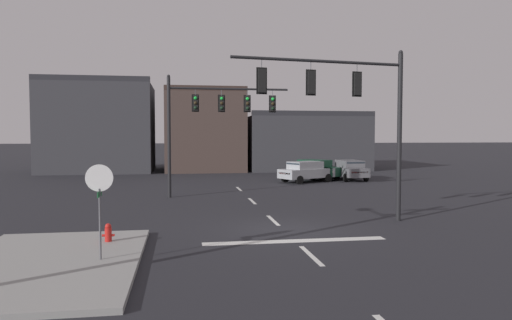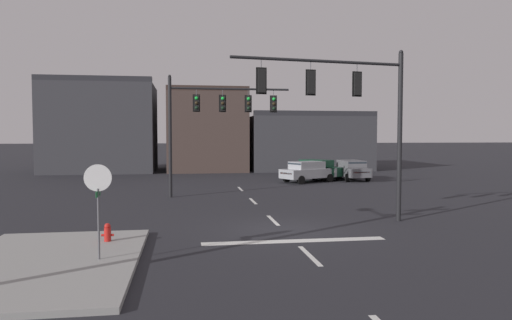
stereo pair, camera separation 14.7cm
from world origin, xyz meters
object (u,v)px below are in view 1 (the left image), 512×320
object	(u,v)px
car_lot_middle	(349,169)
car_lot_farside	(316,169)
stop_sign	(99,189)
car_lot_nearside	(306,171)
signal_mast_far_side	(211,113)
fire_hydrant	(108,236)
signal_mast_near_side	(350,102)

from	to	relation	value
car_lot_middle	car_lot_farside	xyz separation A→B (m)	(-2.53, 1.00, 0.00)
stop_sign	car_lot_middle	world-z (taller)	stop_sign
car_lot_nearside	car_lot_middle	world-z (taller)	same
signal_mast_far_side	stop_sign	size ratio (longest dim) A/B	2.53
car_lot_nearside	stop_sign	bearing A→B (deg)	-118.46
car_lot_middle	car_lot_nearside	bearing A→B (deg)	-162.20
car_lot_farside	fire_hydrant	bearing A→B (deg)	-121.52
signal_mast_near_side	car_lot_nearside	size ratio (longest dim) A/B	1.55
fire_hydrant	car_lot_middle	bearing A→B (deg)	52.62
signal_mast_near_side	fire_hydrant	world-z (taller)	signal_mast_near_side
car_lot_nearside	fire_hydrant	bearing A→B (deg)	-121.47
car_lot_nearside	fire_hydrant	distance (m)	22.92
signal_mast_near_side	fire_hydrant	xyz separation A→B (m)	(-9.19, -2.54, -4.65)
car_lot_nearside	car_lot_farside	distance (m)	2.66
stop_sign	car_lot_nearside	size ratio (longest dim) A/B	0.60
signal_mast_near_side	car_lot_middle	bearing A→B (deg)	69.85
car_lot_nearside	car_lot_middle	size ratio (longest dim) A/B	1.05
signal_mast_far_side	fire_hydrant	world-z (taller)	signal_mast_far_side
fire_hydrant	car_lot_nearside	bearing A→B (deg)	58.53
stop_sign	car_lot_farside	distance (m)	27.53
signal_mast_near_side	car_lot_nearside	xyz separation A→B (m)	(2.77, 17.00, -4.12)
stop_sign	car_lot_nearside	world-z (taller)	stop_sign
car_lot_middle	fire_hydrant	xyz separation A→B (m)	(-15.90, -20.80, -0.53)
car_lot_middle	car_lot_farside	bearing A→B (deg)	158.47
stop_sign	car_lot_middle	size ratio (longest dim) A/B	0.63
signal_mast_near_side	fire_hydrant	bearing A→B (deg)	-164.56
car_lot_nearside	fire_hydrant	xyz separation A→B (m)	(-11.96, -19.54, -0.53)
signal_mast_far_side	car_lot_middle	distance (m)	15.21
signal_mast_near_side	car_lot_farside	size ratio (longest dim) A/B	1.58
signal_mast_near_side	stop_sign	world-z (taller)	signal_mast_near_side
signal_mast_far_side	fire_hydrant	xyz separation A→B (m)	(-4.12, -12.08, -4.61)
stop_sign	car_lot_middle	bearing A→B (deg)	55.68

